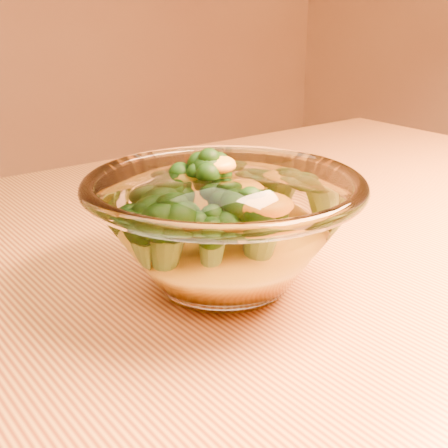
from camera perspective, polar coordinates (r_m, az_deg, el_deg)
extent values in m
cube|color=#C68B3B|center=(0.56, 1.80, -5.59)|extent=(1.20, 0.80, 0.04)
cylinder|color=brown|center=(1.28, 11.20, -8.84)|extent=(0.06, 0.06, 0.71)
ellipsoid|color=white|center=(0.50, 0.00, -5.04)|extent=(0.10, 0.10, 0.02)
torus|color=white|center=(0.47, 0.00, 3.64)|extent=(0.22, 0.22, 0.01)
ellipsoid|color=orange|center=(0.49, 0.00, -2.73)|extent=(0.13, 0.13, 0.04)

